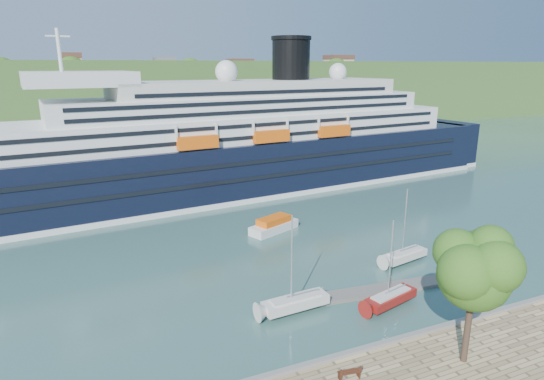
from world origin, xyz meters
The scene contains 11 objects.
ground centered at (0.00, 0.00, 0.00)m, with size 400.00×400.00×0.00m, color #315754.
far_hillside centered at (0.00, 145.00, 12.00)m, with size 400.00×50.00×24.00m, color #375823.
quay_coping centered at (0.00, -0.20, 1.15)m, with size 220.00×0.50×0.30m, color slate.
cruise_ship centered at (4.30, 51.64, 13.89)m, with size 123.68×18.01×27.77m, color black, non-canonical shape.
park_bench centered at (-4.49, -2.52, 1.55)m, with size 1.71×0.70×1.10m, color #462114, non-canonical shape.
promenade_tree centered at (4.58, -4.23, 6.79)m, with size 6.99×6.99×11.58m, color #235817, non-canonical shape.
floating_pontoon centered at (5.81, 8.87, 0.19)m, with size 17.12×2.09×0.38m, color slate, non-canonical shape.
sailboat_white_near centered at (-3.21, 8.69, 4.63)m, with size 7.18×1.99×9.27m, color silver, non-canonical shape.
sailboat_red centered at (5.70, 5.99, 4.24)m, with size 6.56×1.82×8.47m, color maroon, non-canonical shape.
sailboat_white_far centered at (13.58, 13.63, 4.34)m, with size 6.72×1.87×8.67m, color silver, non-canonical shape.
tender_launch centered at (3.53, 29.33, 1.05)m, with size 7.58×2.59×2.09m, color #EA5B0D, non-canonical shape.
Camera 1 is at (-20.48, -25.77, 22.58)m, focal length 30.00 mm.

